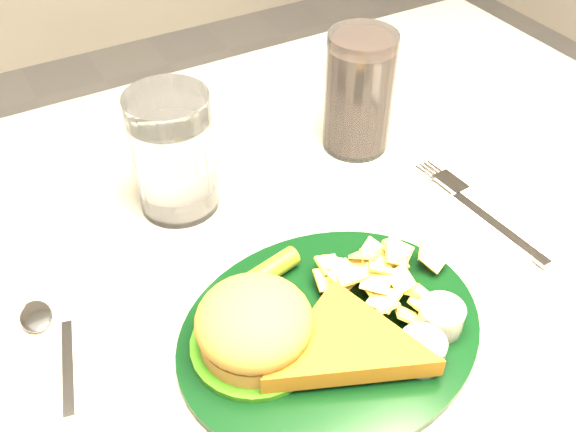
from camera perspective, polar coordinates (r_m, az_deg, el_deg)
name	(u,v)px	position (r m, az deg, el deg)	size (l,w,h in m)	color
dinner_plate	(332,311)	(0.56, 3.92, -8.41)	(0.28, 0.23, 0.06)	black
water_glass	(173,153)	(0.68, -10.15, 5.52)	(0.09, 0.09, 0.14)	silver
cola_glass	(359,93)	(0.76, 6.32, 10.84)	(0.08, 0.08, 0.15)	black
fork_napkin	(492,222)	(0.71, 17.71, -0.54)	(0.13, 0.17, 0.01)	white
spoon	(67,365)	(0.59, -19.02, -12.41)	(0.04, 0.14, 0.01)	silver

